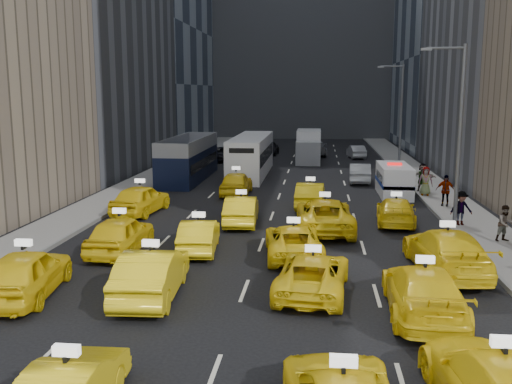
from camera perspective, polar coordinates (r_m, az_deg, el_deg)
ground at (r=18.09m, az=-1.99°, el=-11.95°), size 160.00×160.00×0.00m
sidewalk_west at (r=44.07m, az=-10.98°, el=1.11°), size 3.00×90.00×0.15m
sidewalk_east at (r=42.92m, az=16.92°, el=0.62°), size 3.00×90.00×0.15m
curb_west at (r=43.67m, az=-9.16°, el=1.10°), size 0.15×90.00×0.18m
curb_east at (r=42.66m, az=15.00°, el=0.68°), size 0.15×90.00×0.18m
building_backdrop at (r=89.62m, az=4.76°, el=18.48°), size 30.00×12.00×40.00m
streetlight_near at (r=29.46m, az=19.52°, el=5.85°), size 2.15×0.22×9.00m
streetlight_far at (r=49.11m, az=14.17°, el=7.57°), size 2.15×0.22×9.00m
taxi_4 at (r=20.57m, az=-22.04°, el=-7.53°), size 2.55×5.06×1.65m
taxi_5 at (r=19.41m, az=-10.39°, el=-8.00°), size 2.05×5.06×1.63m
taxi_6 at (r=19.58m, az=5.70°, el=-8.16°), size 2.69×5.06×1.35m
taxi_7 at (r=18.32m, az=16.41°, el=-9.48°), size 2.35×5.44×1.56m
taxi_8 at (r=24.89m, az=-13.42°, el=-4.13°), size 1.92×4.71×1.60m
taxi_9 at (r=24.54m, az=-5.72°, el=-4.35°), size 1.89×4.36×1.39m
taxi_10 at (r=23.71m, az=3.76°, el=-4.91°), size 2.73×5.03×1.34m
taxi_11 at (r=22.78m, az=18.48°, el=-5.61°), size 2.72×5.88×1.66m
taxi_12 at (r=32.49m, az=-11.47°, el=-0.71°), size 2.54×5.06×1.66m
taxi_13 at (r=29.34m, az=-1.47°, el=-1.83°), size 1.83×4.59×1.48m
taxi_14 at (r=28.09m, az=6.87°, el=-2.30°), size 2.92×5.93×1.62m
taxi_15 at (r=30.30m, az=13.80°, el=-1.87°), size 2.31×4.83×1.36m
taxi_16 at (r=37.72m, az=-2.00°, el=0.89°), size 1.89×4.63×1.57m
taxi_17 at (r=33.75m, az=5.45°, el=-0.30°), size 1.75×4.59×1.49m
nypd_van at (r=38.65m, az=13.63°, el=1.12°), size 2.34×5.16×2.16m
double_decker at (r=44.62m, az=-6.74°, el=3.32°), size 3.65×11.36×3.25m
city_bus at (r=46.76m, az=-0.47°, el=3.65°), size 2.80×12.37×3.18m
box_truck at (r=55.65m, az=5.28°, el=4.55°), size 2.37×6.71×3.05m
misc_car_0 at (r=43.60m, az=10.34°, el=1.89°), size 1.72×4.43×1.44m
misc_car_1 at (r=56.39m, az=-3.37°, el=3.83°), size 2.39×5.05×1.39m
misc_car_2 at (r=61.50m, az=5.91°, el=4.42°), size 2.74×5.78×1.63m
misc_car_3 at (r=61.57m, az=1.33°, el=4.43°), size 2.06×4.62×1.54m
misc_car_4 at (r=59.54m, az=9.99°, el=3.99°), size 1.88×4.17×1.33m
pedestrian_1 at (r=27.77m, az=23.66°, el=-2.89°), size 0.90×0.70×1.64m
pedestrian_2 at (r=30.32m, az=19.83°, el=-1.53°), size 1.16×0.60×1.72m
pedestrian_3 at (r=35.07m, az=18.40°, el=0.15°), size 1.17×0.81×1.83m
pedestrian_4 at (r=38.35m, az=16.60°, el=1.07°), size 0.96×0.61×1.85m
pedestrian_5 at (r=39.87m, az=16.31°, el=1.42°), size 1.74×0.52×1.87m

